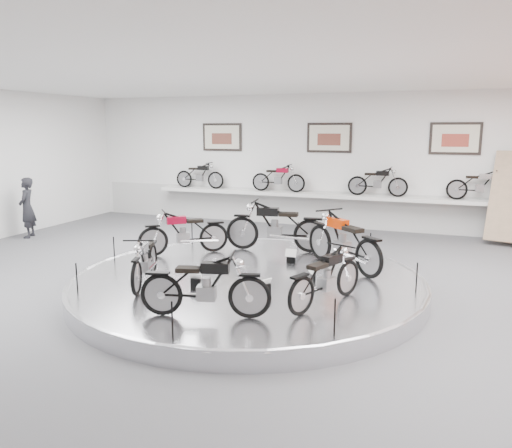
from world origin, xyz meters
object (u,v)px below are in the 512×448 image
at_px(bike_a, 343,240).
at_px(bike_c, 184,232).
at_px(bike_b, 276,226).
at_px(visitor, 27,208).
at_px(bike_e, 205,285).
at_px(bike_d, 145,260).
at_px(shelf, 326,195).
at_px(display_platform, 248,283).
at_px(bike_f, 326,277).

bearing_deg(bike_a, bike_c, 42.36).
distance_m(bike_b, bike_c, 2.00).
height_order(bike_b, visitor, visitor).
bearing_deg(bike_e, bike_a, 52.33).
height_order(bike_a, bike_b, bike_b).
xyz_separation_m(bike_d, bike_e, (1.66, -1.03, 0.04)).
height_order(shelf, bike_a, bike_a).
height_order(bike_a, bike_c, bike_a).
bearing_deg(display_platform, bike_c, 151.36).
height_order(shelf, bike_b, bike_b).
relative_size(display_platform, bike_f, 4.23).
relative_size(display_platform, bike_e, 3.99).
relative_size(bike_a, visitor, 1.13).
xyz_separation_m(bike_e, visitor, (-7.58, 4.37, 0.06)).
xyz_separation_m(bike_d, visitor, (-5.92, 3.35, 0.09)).
bearing_deg(bike_a, bike_f, 134.89).
xyz_separation_m(shelf, bike_a, (1.53, -5.29, -0.15)).
distance_m(bike_d, visitor, 6.80).
relative_size(bike_c, bike_d, 1.11).
relative_size(bike_a, bike_d, 1.26).
relative_size(bike_b, bike_d, 1.29).
bearing_deg(shelf, visitor, -150.74).
relative_size(bike_b, bike_e, 1.19).
height_order(bike_b, bike_c, bike_b).
bearing_deg(visitor, shelf, 93.10).
distance_m(bike_a, bike_d, 3.73).
xyz_separation_m(bike_b, bike_d, (-1.36, -3.08, -0.12)).
height_order(bike_b, bike_d, bike_b).
xyz_separation_m(display_platform, bike_e, (0.18, -2.12, 0.62)).
bearing_deg(shelf, bike_a, -73.84).
xyz_separation_m(bike_b, visitor, (-7.28, 0.27, -0.03)).
relative_size(shelf, visitor, 6.64).
bearing_deg(bike_d, shelf, 149.11).
distance_m(bike_f, visitor, 9.66).
distance_m(bike_a, bike_f, 2.15).
distance_m(shelf, visitor, 8.48).
distance_m(display_platform, bike_b, 2.11).
bearing_deg(bike_e, bike_f, 21.03).
distance_m(bike_a, bike_e, 3.50).
height_order(display_platform, bike_a, bike_a).
distance_m(shelf, bike_a, 5.51).
relative_size(display_platform, visitor, 3.86).
xyz_separation_m(bike_e, bike_f, (1.50, 1.09, -0.03)).
xyz_separation_m(bike_c, bike_f, (3.55, -2.05, -0.04)).
distance_m(bike_c, bike_f, 4.10).
height_order(bike_f, visitor, visitor).
xyz_separation_m(display_platform, bike_a, (1.53, 1.11, 0.70)).
distance_m(bike_d, bike_e, 1.96).
height_order(bike_d, bike_f, bike_f).
bearing_deg(bike_f, display_platform, 81.51).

